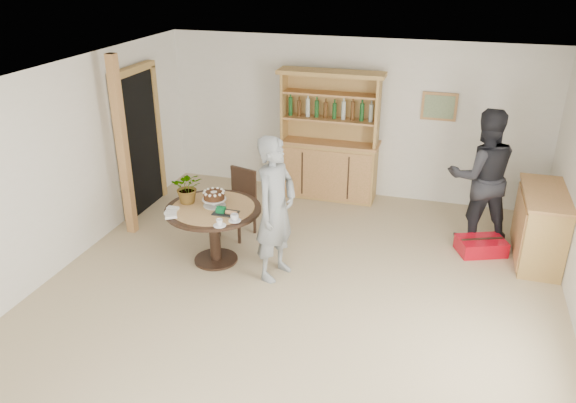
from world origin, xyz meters
The scene contains 17 objects.
ground centered at (0.00, 0.00, 0.00)m, with size 7.00×7.00×0.00m, color #C6AF88.
room_shell centered at (0.00, 0.01, 1.74)m, with size 6.04×7.04×2.52m.
doorway centered at (-2.93, 2.00, 1.11)m, with size 0.13×1.10×2.18m.
pine_post centered at (-2.70, 1.20, 1.25)m, with size 0.12×0.12×2.50m, color tan.
hutch centered at (-0.30, 3.24, 0.69)m, with size 1.62×0.54×2.04m.
sideboard centered at (2.74, 2.00, 0.47)m, with size 0.54×1.26×0.94m.
dining_table centered at (-1.22, 0.76, 0.60)m, with size 1.20×1.20×0.76m.
dining_chair centered at (-1.20, 1.59, 0.54)m, with size 0.52×0.52×0.95m.
birthday_cake centered at (-1.22, 0.81, 0.88)m, with size 0.30×0.30×0.20m.
flower_vase centered at (-1.57, 0.81, 0.97)m, with size 0.38×0.33×0.42m, color #3F7233.
gift_tray centered at (-1.01, 0.64, 0.79)m, with size 0.30×0.20×0.08m.
coffee_cup_a centered at (-0.82, 0.48, 0.80)m, with size 0.15×0.15×0.09m.
coffee_cup_b centered at (-0.94, 0.31, 0.79)m, with size 0.15×0.15×0.08m.
napkins centered at (-1.63, 0.45, 0.77)m, with size 0.24×0.33×0.03m.
teen_boy centered at (-0.37, 0.66, 0.89)m, with size 0.65×0.43×1.79m, color slate.
adult_person centered at (1.97, 2.36, 0.93)m, with size 0.90×0.70×1.86m, color black.
red_suitcase centered at (2.07, 1.96, 0.10)m, with size 0.71×0.60×0.21m.
Camera 1 is at (1.48, -5.03, 3.69)m, focal length 35.00 mm.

